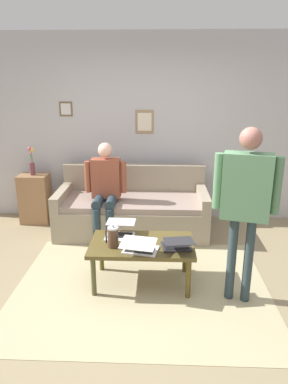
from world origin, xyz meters
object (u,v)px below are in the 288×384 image
at_px(coffee_table, 142,248).
at_px(laptop_left, 177,245).
at_px(french_press, 113,237).
at_px(couch, 133,210).
at_px(person_seated, 105,186).
at_px(laptop_center, 140,247).
at_px(laptop_right, 120,231).
at_px(side_shelf, 35,199).
at_px(person_standing, 246,195).
at_px(flower_vase, 32,164).

distance_m(coffee_table, laptop_left, 0.38).
bearing_deg(french_press, couch, -93.34).
distance_m(couch, person_seated, 0.59).
xyz_separation_m(couch, laptop_center, (-0.19, 1.56, 0.20)).
relative_size(laptop_right, side_shelf, 0.49).
xyz_separation_m(person_standing, person_seated, (1.47, -1.39, -0.35)).
height_order(coffee_table, side_shelf, side_shelf).
relative_size(couch, flower_vase, 4.96).
bearing_deg(coffee_table, couch, -81.81).
bearing_deg(side_shelf, person_standing, 144.18).
bearing_deg(french_press, person_seated, -78.50).
relative_size(laptop_center, person_standing, 0.23).
bearing_deg(person_standing, laptop_center, -3.40).
xyz_separation_m(laptop_left, side_shelf, (2.02, -1.75, -0.14)).
height_order(couch, laptop_right, couch).
bearing_deg(french_press, laptop_right, -98.56).
xyz_separation_m(laptop_center, french_press, (0.27, -0.10, 0.06)).
xyz_separation_m(french_press, side_shelf, (1.38, -1.73, -0.20)).
distance_m(laptop_left, laptop_right, 0.66).
xyz_separation_m(laptop_left, laptop_right, (0.59, -0.30, 0.00)).
bearing_deg(laptop_left, french_press, -1.83).
bearing_deg(flower_vase, person_seated, 156.46).
bearing_deg(side_shelf, person_seated, 156.37).
relative_size(flower_vase, person_seated, 0.32).
xyz_separation_m(side_shelf, flower_vase, (-0.00, 0.00, 0.52)).
relative_size(laptop_left, laptop_center, 1.00).
bearing_deg(coffee_table, laptop_center, 87.04).
height_order(couch, person_seated, person_seated).
bearing_deg(laptop_center, french_press, -19.89).
bearing_deg(coffee_table, person_seated, -64.89).
distance_m(couch, laptop_center, 1.58).
distance_m(flower_vase, person_seated, 1.24).
xyz_separation_m(laptop_center, person_standing, (-0.95, 0.06, 0.57)).
height_order(coffee_table, laptop_left, laptop_left).
distance_m(laptop_center, side_shelf, 2.47).
relative_size(laptop_right, person_seated, 0.28).
distance_m(couch, side_shelf, 1.49).
bearing_deg(laptop_center, person_seated, -68.57).
xyz_separation_m(coffee_table, person_standing, (-0.94, 0.25, 0.67)).
bearing_deg(flower_vase, person_standing, 144.21).
bearing_deg(flower_vase, coffee_table, 135.62).
bearing_deg(laptop_center, coffee_table, -92.96).
bearing_deg(couch, side_shelf, -10.37).
bearing_deg(french_press, side_shelf, -51.30).
bearing_deg(laptop_right, person_standing, 160.02).
bearing_deg(person_standing, couch, -54.78).
bearing_deg(laptop_left, person_standing, 167.18).
bearing_deg(laptop_left, couch, -69.67).
distance_m(couch, laptop_left, 1.59).
distance_m(laptop_right, person_seated, 1.02).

